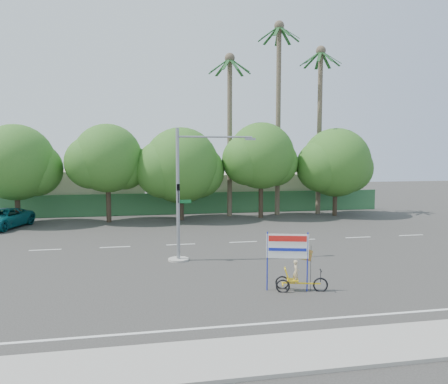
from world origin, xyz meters
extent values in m
plane|color=#33302D|center=(0.00, 0.00, 0.00)|extent=(120.00, 120.00, 0.00)
cube|color=gray|center=(0.00, -7.50, 0.06)|extent=(50.00, 2.40, 0.12)
cube|color=#336B3D|center=(0.00, 21.50, 1.00)|extent=(38.00, 0.08, 2.00)
cube|color=beige|center=(-10.00, 26.00, 2.00)|extent=(12.00, 8.00, 4.00)
cube|color=beige|center=(8.00, 26.00, 1.80)|extent=(14.00, 8.00, 3.60)
cylinder|color=#473828|center=(-14.00, 18.00, 1.76)|extent=(0.40, 0.40, 3.52)
sphere|color=#1A5519|center=(-14.00, 18.00, 4.96)|extent=(6.00, 6.00, 6.00)
sphere|color=#1A5519|center=(-12.65, 18.30, 4.40)|extent=(4.32, 4.32, 4.32)
cylinder|color=#473828|center=(-7.00, 18.00, 1.87)|extent=(0.40, 0.40, 3.74)
sphere|color=#1A5519|center=(-7.00, 18.00, 5.27)|extent=(5.60, 5.60, 5.60)
sphere|color=#1A5519|center=(-5.74, 18.30, 4.68)|extent=(4.03, 4.03, 4.03)
sphere|color=#1A5519|center=(-8.26, 17.75, 4.93)|extent=(4.26, 4.26, 4.26)
cylinder|color=#473828|center=(-1.00, 18.00, 1.65)|extent=(0.40, 0.40, 3.30)
sphere|color=#1A5519|center=(-1.00, 18.00, 4.65)|extent=(6.40, 6.40, 6.40)
sphere|color=#1A5519|center=(0.44, 18.30, 4.12)|extent=(4.61, 4.61, 4.61)
sphere|color=#1A5519|center=(-2.44, 17.75, 4.35)|extent=(4.86, 4.86, 4.86)
cylinder|color=#473828|center=(6.00, 18.00, 1.94)|extent=(0.40, 0.40, 3.87)
sphere|color=#1A5519|center=(6.00, 18.00, 5.46)|extent=(5.80, 5.80, 5.80)
sphere|color=#1A5519|center=(7.30, 18.30, 4.84)|extent=(4.18, 4.18, 4.18)
sphere|color=#1A5519|center=(4.70, 17.75, 5.10)|extent=(4.41, 4.41, 4.41)
cylinder|color=#473828|center=(13.00, 18.00, 1.72)|extent=(0.40, 0.40, 3.43)
sphere|color=#1A5519|center=(13.00, 18.00, 4.84)|extent=(6.20, 6.20, 6.20)
sphere|color=#1A5519|center=(14.39, 18.30, 4.29)|extent=(4.46, 4.46, 4.46)
sphere|color=#1A5519|center=(11.61, 17.75, 4.52)|extent=(4.71, 4.71, 4.71)
cylinder|color=#70604C|center=(8.00, 19.50, 8.50)|extent=(0.44, 0.44, 17.00)
sphere|color=#70604C|center=(8.00, 19.50, 17.00)|extent=(0.90, 0.90, 0.90)
cube|color=#1C4C21|center=(8.94, 19.50, 16.34)|extent=(1.91, 0.28, 1.36)
cube|color=#1C4C21|center=(8.72, 20.11, 16.34)|extent=(1.65, 1.44, 1.36)
cube|color=#1C4C21|center=(8.16, 20.43, 16.34)|extent=(0.61, 1.93, 1.36)
cube|color=#1C4C21|center=(7.53, 20.32, 16.34)|extent=(1.20, 1.80, 1.36)
cube|color=#1C4C21|center=(7.11, 19.82, 16.34)|extent=(1.89, 0.92, 1.36)
cube|color=#1C4C21|center=(7.11, 19.18, 16.34)|extent=(1.89, 0.92, 1.36)
cube|color=#1C4C21|center=(7.53, 18.68, 16.34)|extent=(1.20, 1.80, 1.36)
cube|color=#1C4C21|center=(8.16, 18.57, 16.34)|extent=(0.61, 1.93, 1.36)
cube|color=#1C4C21|center=(8.72, 18.89, 16.34)|extent=(1.65, 1.44, 1.36)
cylinder|color=#70604C|center=(12.00, 19.50, 7.50)|extent=(0.44, 0.44, 15.00)
sphere|color=#70604C|center=(12.00, 19.50, 15.00)|extent=(0.90, 0.90, 0.90)
cube|color=#1C4C21|center=(12.94, 19.50, 14.34)|extent=(1.91, 0.28, 1.36)
cube|color=#1C4C21|center=(12.72, 20.11, 14.34)|extent=(1.65, 1.44, 1.36)
cube|color=#1C4C21|center=(12.16, 20.43, 14.34)|extent=(0.61, 1.93, 1.36)
cube|color=#1C4C21|center=(11.53, 20.32, 14.34)|extent=(1.20, 1.80, 1.36)
cube|color=#1C4C21|center=(11.11, 19.82, 14.34)|extent=(1.89, 0.92, 1.36)
cube|color=#1C4C21|center=(11.11, 19.18, 14.34)|extent=(1.89, 0.92, 1.36)
cube|color=#1C4C21|center=(11.53, 18.68, 14.34)|extent=(1.20, 1.80, 1.36)
cube|color=#1C4C21|center=(12.16, 18.57, 14.34)|extent=(0.61, 1.93, 1.36)
cube|color=#1C4C21|center=(12.72, 18.89, 14.34)|extent=(1.65, 1.44, 1.36)
cylinder|color=#70604C|center=(3.50, 19.50, 7.00)|extent=(0.44, 0.44, 14.00)
sphere|color=#70604C|center=(3.50, 19.50, 14.00)|extent=(0.90, 0.90, 0.90)
cube|color=#1C4C21|center=(4.44, 19.50, 13.34)|extent=(1.91, 0.28, 1.36)
cube|color=#1C4C21|center=(4.22, 20.11, 13.34)|extent=(1.65, 1.44, 1.36)
cube|color=#1C4C21|center=(3.66, 20.43, 13.34)|extent=(0.61, 1.93, 1.36)
cube|color=#1C4C21|center=(3.03, 20.32, 13.34)|extent=(1.20, 1.80, 1.36)
cube|color=#1C4C21|center=(2.61, 19.82, 13.34)|extent=(1.89, 0.92, 1.36)
cube|color=#1C4C21|center=(2.61, 19.18, 13.34)|extent=(1.89, 0.92, 1.36)
cube|color=#1C4C21|center=(3.03, 18.68, 13.34)|extent=(1.20, 1.80, 1.36)
cube|color=#1C4C21|center=(3.66, 18.57, 13.34)|extent=(0.61, 1.93, 1.36)
cube|color=#1C4C21|center=(4.22, 18.89, 13.34)|extent=(1.65, 1.44, 1.36)
cylinder|color=gray|center=(-2.50, 4.00, 0.05)|extent=(1.10, 1.10, 0.10)
cylinder|color=gray|center=(-2.50, 4.00, 3.50)|extent=(0.18, 0.18, 7.00)
cylinder|color=gray|center=(-0.50, 4.00, 6.55)|extent=(4.00, 0.10, 0.10)
cube|color=gray|center=(1.40, 4.00, 6.45)|extent=(0.55, 0.20, 0.12)
imported|color=black|center=(-2.50, 3.78, 3.60)|extent=(0.16, 0.20, 1.00)
cube|color=#14662D|center=(-2.15, 4.00, 3.15)|extent=(0.70, 0.04, 0.18)
torus|color=black|center=(2.80, -2.35, 0.27)|extent=(0.62, 0.24, 0.62)
torus|color=black|center=(1.37, -1.68, 0.26)|extent=(0.58, 0.22, 0.58)
torus|color=black|center=(1.23, -2.18, 0.26)|extent=(0.58, 0.22, 0.58)
cube|color=yellow|center=(2.05, -2.14, 0.33)|extent=(1.51, 0.47, 0.05)
cube|color=yellow|center=(1.30, -1.93, 0.27)|extent=(0.20, 0.54, 0.05)
cube|color=yellow|center=(1.70, -2.04, 0.46)|extent=(0.54, 0.49, 0.05)
cube|color=yellow|center=(1.46, -1.98, 0.71)|extent=(0.30, 0.43, 0.50)
cylinder|color=black|center=(2.80, -2.35, 0.64)|extent=(0.03, 0.03, 0.50)
cube|color=black|center=(2.80, -2.35, 0.89)|extent=(0.15, 0.41, 0.04)
imported|color=#CCB284|center=(1.83, -2.08, 0.81)|extent=(0.33, 0.41, 0.99)
cylinder|color=#1724AE|center=(0.68, -1.76, 1.24)|extent=(0.06, 0.06, 2.47)
cylinder|color=#1724AE|center=(2.27, -2.20, 1.24)|extent=(0.06, 0.06, 2.47)
cube|color=white|center=(1.47, -1.98, 1.88)|extent=(1.69, 0.51, 1.01)
cube|color=red|center=(1.47, -2.01, 2.20)|extent=(1.50, 0.43, 0.24)
cube|color=#1724AE|center=(1.47, -2.01, 1.74)|extent=(1.50, 0.43, 0.13)
cylinder|color=black|center=(2.40, -2.24, 0.96)|extent=(0.02, 0.02, 1.92)
cube|color=red|center=(2.09, -2.15, 1.56)|extent=(0.79, 0.24, 0.60)
imported|color=#0E5D65|center=(-14.69, 16.39, 0.75)|extent=(4.04, 5.89, 1.50)
camera|label=1|loc=(-4.47, -18.85, 5.71)|focal=35.00mm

